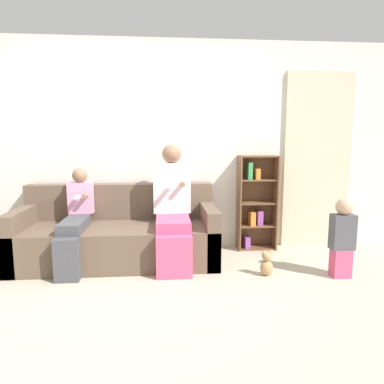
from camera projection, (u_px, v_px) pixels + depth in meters
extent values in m
plane|color=#B2A893|center=(138.00, 279.00, 3.38)|extent=(14.00, 14.00, 0.00)
cube|color=silver|center=(142.00, 147.00, 4.19)|extent=(10.00, 0.06, 2.55)
cube|color=beige|center=(317.00, 161.00, 4.35)|extent=(0.87, 0.04, 2.20)
cube|color=brown|center=(117.00, 246.00, 3.73)|extent=(2.18, 0.70, 0.42)
cube|color=brown|center=(121.00, 218.00, 4.13)|extent=(2.18, 0.18, 0.84)
cube|color=brown|center=(20.00, 239.00, 3.63)|extent=(0.14, 0.70, 0.62)
cube|color=brown|center=(210.00, 235.00, 3.80)|extent=(0.14, 0.70, 0.62)
cube|color=#DB4C75|center=(174.00, 257.00, 3.38)|extent=(0.36, 0.12, 0.42)
cube|color=#DB4C75|center=(173.00, 224.00, 3.64)|extent=(0.36, 0.49, 0.11)
cube|color=white|center=(172.00, 188.00, 3.93)|extent=(0.42, 0.19, 0.57)
sphere|color=#8C664C|center=(172.00, 154.00, 3.87)|extent=(0.22, 0.22, 0.22)
cylinder|color=#8C664C|center=(183.00, 184.00, 3.78)|extent=(0.05, 0.10, 0.05)
cube|color=white|center=(172.00, 185.00, 3.73)|extent=(0.05, 0.12, 0.02)
cube|color=#47474C|center=(67.00, 260.00, 3.29)|extent=(0.23, 0.12, 0.42)
cube|color=#47474C|center=(74.00, 225.00, 3.59)|extent=(0.23, 0.55, 0.11)
cube|color=#E599BC|center=(81.00, 198.00, 3.89)|extent=(0.27, 0.12, 0.35)
sphere|color=#8C664C|center=(80.00, 175.00, 3.85)|extent=(0.16, 0.16, 0.16)
cylinder|color=#8C664C|center=(85.00, 196.00, 3.78)|extent=(0.05, 0.10, 0.05)
cube|color=white|center=(77.00, 197.00, 3.72)|extent=(0.05, 0.12, 0.02)
cube|color=#DB4C75|center=(341.00, 263.00, 3.42)|extent=(0.18, 0.13, 0.29)
cube|color=#4C4C51|center=(343.00, 232.00, 3.37)|extent=(0.22, 0.13, 0.35)
sphere|color=tan|center=(344.00, 207.00, 3.33)|extent=(0.16, 0.16, 0.16)
cube|color=brown|center=(239.00, 203.00, 4.23)|extent=(0.02, 0.24, 1.17)
cube|color=brown|center=(275.00, 203.00, 4.27)|extent=(0.02, 0.24, 1.17)
cube|color=brown|center=(255.00, 201.00, 4.36)|extent=(0.48, 0.02, 1.17)
cube|color=brown|center=(256.00, 248.00, 4.34)|extent=(0.44, 0.20, 0.02)
cube|color=brown|center=(256.00, 225.00, 4.30)|extent=(0.44, 0.20, 0.02)
cube|color=brown|center=(257.00, 203.00, 4.25)|extent=(0.44, 0.20, 0.02)
cube|color=brown|center=(258.00, 180.00, 4.21)|extent=(0.44, 0.20, 0.02)
cube|color=brown|center=(258.00, 156.00, 4.17)|extent=(0.44, 0.20, 0.02)
cube|color=#934CA3|center=(260.00, 218.00, 4.28)|extent=(0.07, 0.12, 0.18)
cube|color=orange|center=(252.00, 218.00, 4.28)|extent=(0.06, 0.17, 0.17)
cube|color=orange|center=(257.00, 174.00, 4.20)|extent=(0.05, 0.16, 0.13)
cube|color=#934CA3|center=(247.00, 242.00, 4.32)|extent=(0.06, 0.17, 0.14)
cube|color=#429956|center=(249.00, 171.00, 4.19)|extent=(0.05, 0.13, 0.21)
ellipsoid|color=tan|center=(266.00, 268.00, 3.45)|extent=(0.13, 0.11, 0.16)
sphere|color=tan|center=(267.00, 256.00, 3.43)|extent=(0.10, 0.10, 0.10)
sphere|color=tan|center=(264.00, 253.00, 3.42)|extent=(0.04, 0.04, 0.04)
sphere|color=tan|center=(270.00, 252.00, 3.43)|extent=(0.04, 0.04, 0.04)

